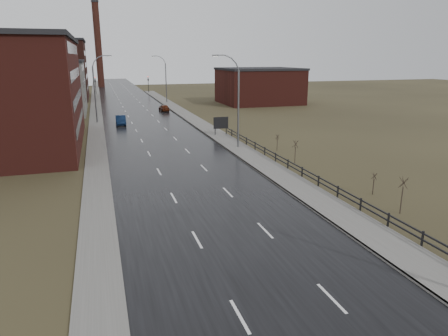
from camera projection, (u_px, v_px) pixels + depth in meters
road at (145, 122)px, 69.68m from camera, size 14.00×300.00×0.06m
sidewalk_right at (239, 149)px, 49.14m from camera, size 3.20×180.00×0.18m
curb_right at (227, 150)px, 48.70m from camera, size 0.16×180.00×0.18m
sidewalk_left at (96, 124)px, 67.32m from camera, size 2.40×260.00×0.12m
warehouse_mid at (42, 87)px, 79.66m from camera, size 16.32×20.40×10.50m
warehouse_far at (34, 70)px, 105.14m from camera, size 26.52×24.48×15.50m
building_right at (259, 86)px, 97.46m from camera, size 18.36×16.32×8.50m
smokestack at (98, 44)px, 146.55m from camera, size 2.70×2.70×30.70m
streetlight_right_mid at (236, 101)px, 48.48m from camera, size 3.36×0.28×11.35m
streetlight_left at (96, 89)px, 67.74m from camera, size 3.36×0.28×11.35m
streetlight_right_far at (165, 79)px, 98.14m from camera, size 3.36×0.28×11.35m
guardrail at (323, 182)px, 34.11m from camera, size 0.10×53.05×1.10m
shrub_c at (402, 194)px, 28.78m from camera, size 0.65×0.69×2.77m
shrub_d at (374, 183)px, 32.96m from camera, size 0.45×0.47×1.87m
shrub_e at (295, 152)px, 41.95m from camera, size 0.63×0.66×2.66m
shrub_f at (277, 142)px, 48.43m from camera, size 0.48×0.51×2.03m
billboard at (221, 123)px, 57.47m from camera, size 2.21×0.17×2.74m
traffic_light_left at (95, 79)px, 121.32m from camera, size 0.58×2.73×5.30m
traffic_light_right at (148, 78)px, 125.91m from camera, size 0.58×2.73×5.30m
car_near at (121, 120)px, 66.82m from camera, size 1.80×4.75×1.55m
car_far at (164, 108)px, 83.57m from camera, size 1.91×4.26×1.42m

